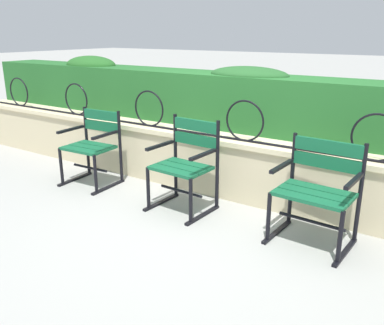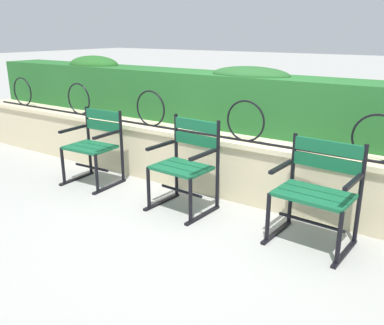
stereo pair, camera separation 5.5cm
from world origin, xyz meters
TOP-DOWN VIEW (x-y plane):
  - ground_plane at (0.00, 0.00)m, footprint 60.00×60.00m
  - stone_wall at (0.00, 0.79)m, footprint 8.57×0.41m
  - iron_arch_fence at (-0.34, 0.72)m, footprint 8.01×0.02m
  - hedge_row at (-0.01, 1.26)m, footprint 8.40×0.58m
  - park_chair_left at (-1.48, 0.25)m, footprint 0.59×0.55m
  - park_chair_centre at (-0.18, 0.24)m, footprint 0.59×0.55m
  - park_chair_right at (1.10, 0.28)m, footprint 0.66×0.55m

SIDE VIEW (x-z plane):
  - ground_plane at x=0.00m, z-range 0.00..0.00m
  - stone_wall at x=0.00m, z-range 0.00..0.64m
  - park_chair_left at x=-1.48m, z-range 0.03..0.88m
  - park_chair_right at x=1.10m, z-range 0.04..0.90m
  - park_chair_centre at x=-0.18m, z-range 0.02..0.92m
  - iron_arch_fence at x=-0.34m, z-range 0.60..1.02m
  - hedge_row at x=-0.01m, z-range 0.60..1.33m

